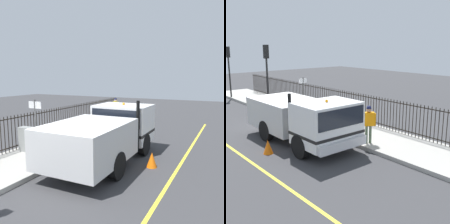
{
  "view_description": "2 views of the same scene",
  "coord_description": "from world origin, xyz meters",
  "views": [
    {
      "loc": [
        -4.45,
        6.25,
        3.48
      ],
      "look_at": [
        0.73,
        -4.16,
        1.78
      ],
      "focal_mm": 39.3,
      "sensor_mm": 36.0,
      "label": 1
    },
    {
      "loc": [
        -7.05,
        -13.25,
        4.49
      ],
      "look_at": [
        1.39,
        -3.26,
        1.42
      ],
      "focal_mm": 47.61,
      "sensor_mm": 36.0,
      "label": 2
    }
  ],
  "objects": [
    {
      "name": "ground_plane",
      "position": [
        0.0,
        0.0,
        0.0
      ],
      "size": [
        61.26,
        61.26,
        0.0
      ],
      "primitive_type": "plane",
      "color": "#38383A",
      "rests_on": "ground"
    },
    {
      "name": "sidewalk_slab",
      "position": [
        2.99,
        0.0,
        0.08
      ],
      "size": [
        2.93,
        27.85,
        0.17
      ],
      "primitive_type": "cube",
      "color": "#A3A099",
      "rests_on": "ground"
    },
    {
      "name": "lane_marking",
      "position": [
        -2.73,
        0.0,
        0.0
      ],
      "size": [
        0.12,
        25.06,
        0.01
      ],
      "primitive_type": "cube",
      "color": "yellow",
      "rests_on": "ground"
    },
    {
      "name": "work_truck",
      "position": [
        0.08,
        -2.51,
        1.24
      ],
      "size": [
        2.56,
        6.03,
        2.5
      ],
      "rotation": [
        0.0,
        0.0,
        3.15
      ],
      "color": "white",
      "rests_on": "ground"
    },
    {
      "name": "worker_standing",
      "position": [
        1.98,
        -4.62,
        1.2
      ],
      "size": [
        0.52,
        0.45,
        1.68
      ],
      "rotation": [
        0.0,
        0.0,
        2.5
      ],
      "color": "orange",
      "rests_on": "sidewalk_slab"
    },
    {
      "name": "pedestrian_distant",
      "position": [
        3.67,
        -10.69,
        1.18
      ],
      "size": [
        0.58,
        0.37,
        1.66
      ],
      "rotation": [
        0.0,
        0.0,
        5.91
      ],
      "color": "yellow",
      "rests_on": "sidewalk_slab"
    },
    {
      "name": "utility_cabinet",
      "position": [
        3.54,
        -1.52,
        0.71
      ],
      "size": [
        0.86,
        0.38,
        1.09
      ],
      "primitive_type": "cube",
      "color": "gray",
      "rests_on": "sidewalk_slab"
    },
    {
      "name": "traffic_cone",
      "position": [
        -1.79,
        -2.55,
        0.29
      ],
      "size": [
        0.41,
        0.41,
        0.58
      ],
      "primitive_type": "cone",
      "color": "orange",
      "rests_on": "ground"
    },
    {
      "name": "street_sign",
      "position": [
        1.66,
        -0.06,
        1.74
      ],
      "size": [
        0.5,
        0.07,
        2.53
      ],
      "color": "#4C4C4C",
      "rests_on": "sidewalk_slab"
    }
  ]
}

